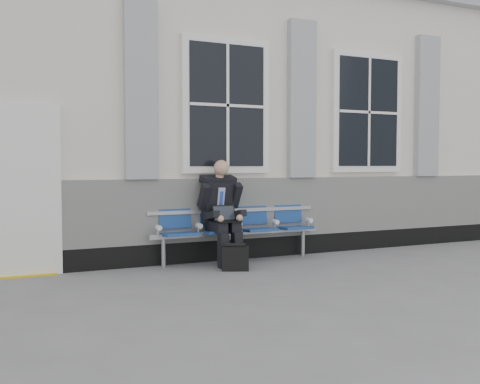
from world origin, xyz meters
name	(u,v)px	position (x,y,z in m)	size (l,w,h in m)	color
ground	(410,266)	(0.00, 0.00, 0.00)	(70.00, 70.00, 0.00)	slate
station_building	(287,122)	(-0.02, 3.47, 2.22)	(14.40, 4.40, 4.49)	silver
bench	(237,223)	(-2.05, 1.32, 0.55)	(2.60, 0.47, 0.91)	#9EA0A3
businessman	(221,208)	(-2.34, 1.19, 0.79)	(0.60, 0.81, 1.46)	black
briefcase	(235,258)	(-2.35, 0.68, 0.17)	(0.38, 0.28, 0.36)	black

